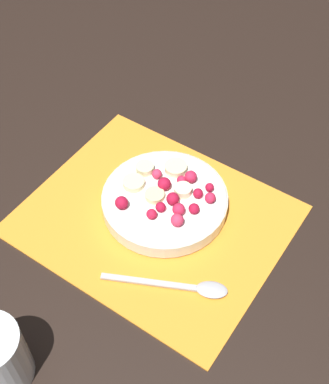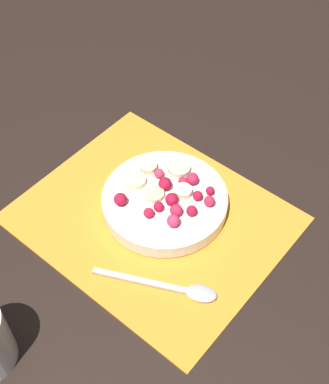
# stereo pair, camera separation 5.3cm
# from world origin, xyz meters

# --- Properties ---
(ground_plane) EXTENTS (3.00, 3.00, 0.00)m
(ground_plane) POSITION_xyz_m (0.00, 0.00, 0.00)
(ground_plane) COLOR black
(placemat) EXTENTS (0.39, 0.33, 0.01)m
(placemat) POSITION_xyz_m (0.00, 0.00, 0.00)
(placemat) COLOR orange
(placemat) RESTS_ON ground_plane
(fruit_bowl) EXTENTS (0.20, 0.20, 0.05)m
(fruit_bowl) POSITION_xyz_m (0.00, -0.03, 0.02)
(fruit_bowl) COLOR silver
(fruit_bowl) RESTS_ON placemat
(spoon) EXTENTS (0.17, 0.10, 0.01)m
(spoon) POSITION_xyz_m (-0.11, 0.08, 0.01)
(spoon) COLOR #B2B2B7
(spoon) RESTS_ON placemat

